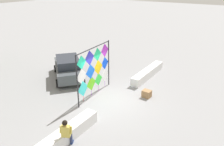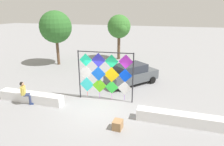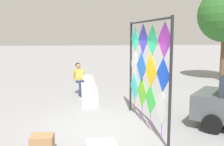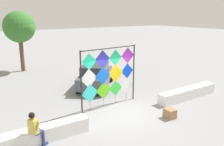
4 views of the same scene
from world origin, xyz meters
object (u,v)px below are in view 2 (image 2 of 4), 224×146
(seated_vendor, at_px, (25,91))
(tree_palm_like, at_px, (54,27))
(kite_display_rack, at_px, (105,73))
(cardboard_box_large, at_px, (118,125))
(parked_car, at_px, (131,74))
(tree_broadleaf, at_px, (119,27))

(seated_vendor, bearing_deg, tree_palm_like, 109.81)
(seated_vendor, relative_size, tree_palm_like, 0.27)
(tree_palm_like, bearing_deg, seated_vendor, -70.19)
(kite_display_rack, bearing_deg, tree_palm_like, 138.48)
(cardboard_box_large, bearing_deg, tree_palm_like, 133.77)
(kite_display_rack, relative_size, tree_palm_like, 0.64)
(parked_car, distance_m, tree_palm_like, 9.52)
(parked_car, xyz_separation_m, cardboard_box_large, (0.51, -5.99, -0.57))
(seated_vendor, xyz_separation_m, tree_palm_like, (-3.04, 8.43, 2.93))
(tree_palm_like, bearing_deg, tree_broadleaf, 34.53)
(seated_vendor, relative_size, cardboard_box_large, 2.84)
(parked_car, height_order, cardboard_box_large, parked_car)
(kite_display_rack, height_order, cardboard_box_large, kite_display_rack)
(kite_display_rack, xyz_separation_m, seated_vendor, (-4.34, -1.90, -0.94))
(kite_display_rack, distance_m, tree_palm_like, 10.05)
(parked_car, bearing_deg, cardboard_box_large, -85.12)
(parked_car, bearing_deg, tree_broadleaf, 111.32)
(tree_palm_like, bearing_deg, cardboard_box_large, -46.23)
(seated_vendor, bearing_deg, cardboard_box_large, -8.49)
(tree_broadleaf, xyz_separation_m, tree_palm_like, (-5.61, -3.86, 0.18))
(seated_vendor, xyz_separation_m, cardboard_box_large, (5.88, -0.88, -0.62))
(cardboard_box_large, bearing_deg, seated_vendor, 171.51)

